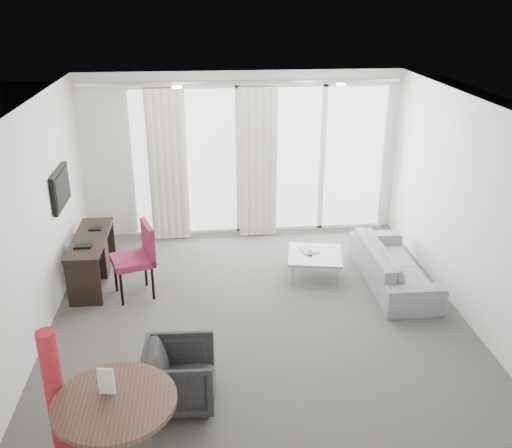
{
  "coord_description": "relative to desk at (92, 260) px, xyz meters",
  "views": [
    {
      "loc": [
        -0.62,
        -5.73,
        3.74
      ],
      "look_at": [
        0.0,
        0.6,
        1.1
      ],
      "focal_mm": 40.0,
      "sensor_mm": 36.0,
      "label": 1
    }
  ],
  "objects": [
    {
      "name": "floor",
      "position": [
        2.16,
        -1.4,
        -0.33
      ],
      "size": [
        5.0,
        6.0,
        0.0
      ],
      "primitive_type": "cube",
      "color": "#494744",
      "rests_on": "ground"
    },
    {
      "name": "ceiling",
      "position": [
        2.16,
        -1.4,
        2.27
      ],
      "size": [
        5.0,
        6.0,
        0.0
      ],
      "primitive_type": "cube",
      "color": "white",
      "rests_on": "ground"
    },
    {
      "name": "wall_left",
      "position": [
        -0.34,
        -1.4,
        0.97
      ],
      "size": [
        0.0,
        6.0,
        2.6
      ],
      "primitive_type": "cube",
      "color": "silver",
      "rests_on": "ground"
    },
    {
      "name": "wall_right",
      "position": [
        4.66,
        -1.4,
        0.97
      ],
      "size": [
        0.0,
        6.0,
        2.6
      ],
      "primitive_type": "cube",
      "color": "silver",
      "rests_on": "ground"
    },
    {
      "name": "wall_front",
      "position": [
        2.16,
        -4.4,
        0.97
      ],
      "size": [
        5.0,
        0.0,
        2.6
      ],
      "primitive_type": "cube",
      "color": "silver",
      "rests_on": "ground"
    },
    {
      "name": "window_panel",
      "position": [
        2.46,
        1.58,
        0.87
      ],
      "size": [
        4.0,
        0.02,
        2.38
      ],
      "primitive_type": null,
      "color": "white",
      "rests_on": "ground"
    },
    {
      "name": "window_frame",
      "position": [
        2.46,
        1.57,
        0.87
      ],
      "size": [
        4.1,
        0.06,
        2.44
      ],
      "primitive_type": null,
      "color": "white",
      "rests_on": "ground"
    },
    {
      "name": "curtain_left",
      "position": [
        1.01,
        1.42,
        0.87
      ],
      "size": [
        0.6,
        0.2,
        2.38
      ],
      "primitive_type": null,
      "color": "beige",
      "rests_on": "ground"
    },
    {
      "name": "curtain_right",
      "position": [
        2.41,
        1.42,
        0.87
      ],
      "size": [
        0.6,
        0.2,
        2.38
      ],
      "primitive_type": null,
      "color": "beige",
      "rests_on": "ground"
    },
    {
      "name": "curtain_track",
      "position": [
        2.16,
        1.42,
        2.12
      ],
      "size": [
        4.8,
        0.04,
        0.04
      ],
      "primitive_type": null,
      "color": "#B2B2B7",
      "rests_on": "ceiling"
    },
    {
      "name": "downlight_a",
      "position": [
        1.26,
        0.2,
        2.26
      ],
      "size": [
        0.12,
        0.12,
        0.02
      ],
      "primitive_type": "cylinder",
      "color": "#FFE0B2",
      "rests_on": "ceiling"
    },
    {
      "name": "downlight_b",
      "position": [
        3.36,
        0.2,
        2.26
      ],
      "size": [
        0.12,
        0.12,
        0.02
      ],
      "primitive_type": "cylinder",
      "color": "#FFE0B2",
      "rests_on": "ceiling"
    },
    {
      "name": "desk",
      "position": [
        0.0,
        0.0,
        0.0
      ],
      "size": [
        0.44,
        1.41,
        0.66
      ],
      "primitive_type": null,
      "color": "black",
      "rests_on": "floor"
    },
    {
      "name": "tv",
      "position": [
        -0.3,
        0.05,
        1.02
      ],
      "size": [
        0.05,
        0.8,
        0.5
      ],
      "primitive_type": null,
      "color": "black",
      "rests_on": "wall_left"
    },
    {
      "name": "desk_chair",
      "position": [
        0.59,
        -0.43,
        0.16
      ],
      "size": [
        0.66,
        0.64,
        0.98
      ],
      "primitive_type": null,
      "rotation": [
        0.0,
        0.0,
        0.31
      ],
      "color": "maroon",
      "rests_on": "floor"
    },
    {
      "name": "round_table",
      "position": [
        0.79,
        -3.48,
        0.06
      ],
      "size": [
        0.98,
        0.98,
        0.78
      ],
      "primitive_type": null,
      "rotation": [
        0.0,
        0.0,
        0.01
      ],
      "color": "#503225",
      "rests_on": "floor"
    },
    {
      "name": "menu_card",
      "position": [
        0.72,
        -3.4,
        0.39
      ],
      "size": [
        0.13,
        0.04,
        0.24
      ],
      "primitive_type": null,
      "rotation": [
        0.0,
        0.0,
        -0.16
      ],
      "color": "white",
      "rests_on": "round_table"
    },
    {
      "name": "red_lamp",
      "position": [
        0.27,
        -3.23,
        0.3
      ],
      "size": [
        0.28,
        0.28,
        1.27
      ],
      "primitive_type": "cylinder",
      "rotation": [
        0.0,
        0.0,
        0.09
      ],
      "color": "#B2222D",
      "rests_on": "floor"
    },
    {
      "name": "tub_armchair",
      "position": [
        1.25,
        -2.61,
        -0.02
      ],
      "size": [
        0.7,
        0.69,
        0.62
      ],
      "primitive_type": "imported",
      "rotation": [
        0.0,
        0.0,
        1.53
      ],
      "color": "#282829",
      "rests_on": "floor"
    },
    {
      "name": "coffee_table",
      "position": [
        3.04,
        -0.11,
        -0.17
      ],
      "size": [
        0.85,
        0.85,
        0.33
      ],
      "primitive_type": null,
      "rotation": [
        0.0,
        0.0,
        -0.18
      ],
      "color": "gray",
      "rests_on": "floor"
    },
    {
      "name": "remote",
      "position": [
        2.98,
        -0.1,
        0.03
      ],
      "size": [
        0.08,
        0.17,
        0.02
      ],
      "primitive_type": null,
      "rotation": [
        0.0,
        0.0,
        -0.14
      ],
      "color": "black",
      "rests_on": "coffee_table"
    },
    {
      "name": "magazine",
      "position": [
        2.98,
        0.02,
        0.03
      ],
      "size": [
        0.3,
        0.35,
        0.02
      ],
      "primitive_type": null,
      "rotation": [
        0.0,
        0.0,
        0.21
      ],
      "color": "gray",
      "rests_on": "coffee_table"
    },
    {
      "name": "sofa",
      "position": [
        4.06,
        -0.44,
        -0.05
      ],
      "size": [
        0.74,
        1.89,
        0.55
      ],
      "primitive_type": "imported",
      "rotation": [
        0.0,
        0.0,
        1.57
      ],
      "color": "gray",
      "rests_on": "floor"
    },
    {
      "name": "terrace_slab",
      "position": [
        2.46,
        3.1,
        -0.39
      ],
      "size": [
        5.6,
        3.0,
        0.12
      ],
      "primitive_type": "cube",
      "color": "#4D4D50",
      "rests_on": "ground"
    },
    {
      "name": "rattan_chair_a",
      "position": [
        3.12,
        2.57,
        0.12
      ],
      "size": [
        0.75,
        0.75,
        0.89
      ],
      "primitive_type": null,
      "rotation": [
        0.0,
        0.0,
        -0.26
      ],
      "color": "brown",
      "rests_on": "terrace_slab"
    },
    {
      "name": "rattan_chair_b",
      "position": [
        4.25,
        3.2,
        0.04
      ],
      "size": [
        0.67,
        0.67,
        0.74
      ],
      "primitive_type": null,
      "rotation": [
        0.0,
        0.0,
        0.42
      ],
      "color": "brown",
      "rests_on": "terrace_slab"
    },
    {
      "name": "rattan_table",
      "position": [
        3.23,
        2.59,
        -0.06
      ],
      "size": [
        0.66,
        0.66,
        0.54
      ],
      "primitive_type": null,
      "rotation": [
        0.0,
        0.0,
        -0.24
      ],
      "color": "brown",
      "rests_on": "terrace_slab"
    },
    {
      "name": "balustrade",
      "position": [
        2.46,
        4.55,
        0.17
      ],
      "size": [
        5.5,
        0.06,
        1.05
      ],
      "primitive_type": null,
      "color": "#B2B2B7",
      "rests_on": "terrace_slab"
    }
  ]
}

